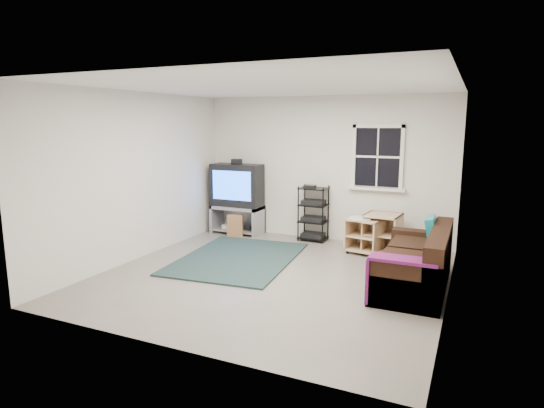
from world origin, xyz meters
The scene contains 8 objects.
room centered at (0.95, 2.27, 1.48)m, with size 4.60×4.62×4.60m.
tv_unit centered at (-1.67, 2.03, 0.79)m, with size 0.98×0.49×1.45m.
av_rack centered at (-0.13, 2.10, 0.44)m, with size 0.50×0.37×1.01m.
side_table_left centered at (1.18, 1.84, 0.35)m, with size 0.60×0.60×0.65m.
side_table_right centered at (0.91, 1.72, 0.34)m, with size 0.61×0.61×0.60m.
sofa centered at (1.89, 0.37, 0.30)m, with size 0.83×1.88×0.86m.
shag_rug centered at (-0.83, 0.49, 0.01)m, with size 1.69×2.32×0.03m, color black.
paper_bag centered at (-1.57, 1.75, 0.21)m, with size 0.29×0.19×0.41m, color #9C7146.
Camera 1 is at (2.52, -5.58, 2.13)m, focal length 30.00 mm.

